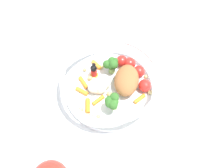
{
  "coord_description": "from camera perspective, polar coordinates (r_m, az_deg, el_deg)",
  "views": [
    {
      "loc": [
        -0.31,
        0.05,
        0.53
      ],
      "look_at": [
        -0.0,
        -0.0,
        0.04
      ],
      "focal_mm": 40.79,
      "sensor_mm": 36.0,
      "label": 1
    }
  ],
  "objects": [
    {
      "name": "food_container",
      "position": [
        0.59,
        0.26,
        0.2
      ],
      "size": [
        0.23,
        0.23,
        0.06
      ],
      "color": "white",
      "rests_on": "ground_plane"
    },
    {
      "name": "ground_plane",
      "position": [
        0.61,
        -0.31,
        -1.43
      ],
      "size": [
        2.4,
        2.4,
        0.0
      ],
      "primitive_type": "plane",
      "color": "white"
    }
  ]
}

